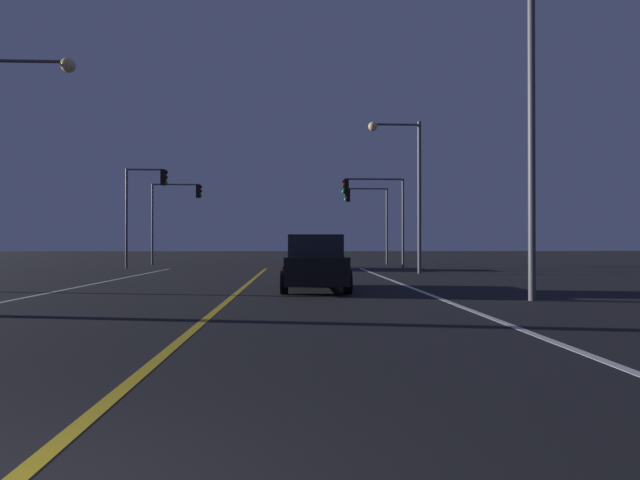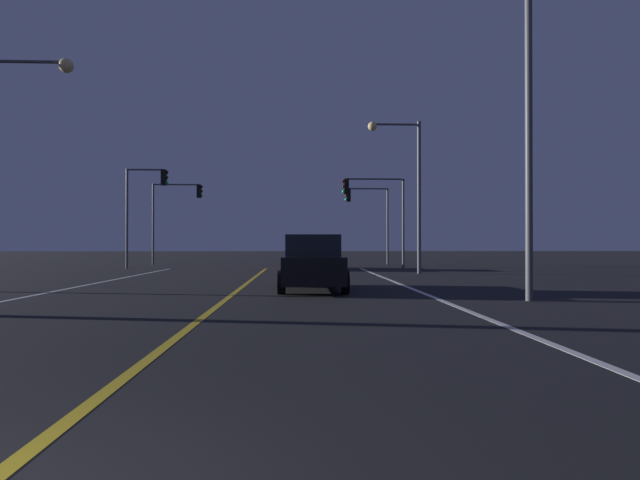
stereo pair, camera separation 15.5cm
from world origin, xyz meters
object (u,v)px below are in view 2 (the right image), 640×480
traffic_light_near_left (146,195)px  street_lamp_right_far (406,175)px  street_lamp_right_near (511,82)px  traffic_light_far_left (177,204)px  traffic_light_far_right (367,208)px  traffic_light_near_right (373,201)px  car_ahead_far (309,255)px  car_lead_same_lane (312,263)px  street_lamp_left_mid (6,138)px

traffic_light_near_left → street_lamp_right_far: (13.95, -5.90, 0.49)m
street_lamp_right_near → traffic_light_far_left: bearing=-59.9°
traffic_light_far_right → street_lamp_right_near: street_lamp_right_near is taller
traffic_light_near_right → street_lamp_right_far: 5.99m
traffic_light_near_left → traffic_light_far_left: bearing=84.5°
car_ahead_far → traffic_light_near_left: (-9.40, 1.22, 3.40)m
traffic_light_near_left → traffic_light_near_right: bearing=0.0°
traffic_light_far_left → street_lamp_right_far: 17.62m
car_lead_same_lane → street_lamp_left_mid: 9.93m
street_lamp_right_near → street_lamp_left_mid: street_lamp_right_near is taller
traffic_light_far_left → street_lamp_right_far: (13.42, -11.40, 0.60)m
traffic_light_near_right → street_lamp_right_near: (0.89, -17.93, 1.50)m
traffic_light_far_right → street_lamp_right_near: (0.56, -23.43, 1.53)m
traffic_light_far_right → street_lamp_left_mid: 24.34m
traffic_light_far_left → street_lamp_right_far: street_lamp_right_far is taller
traffic_light_near_right → traffic_light_far_left: 13.84m
car_ahead_far → street_lamp_left_mid: street_lamp_left_mid is taller
traffic_light_near_left → traffic_light_far_right: traffic_light_near_left is taller
car_ahead_far → traffic_light_far_right: (4.17, 6.72, 3.12)m
traffic_light_far_left → street_lamp_right_near: (13.59, -23.43, 1.36)m
traffic_light_far_right → car_ahead_far: bearing=58.2°
car_lead_same_lane → street_lamp_right_near: size_ratio=0.49×
car_lead_same_lane → traffic_light_near_left: 17.65m
car_lead_same_lane → street_lamp_right_far: (4.71, 8.74, 3.89)m
traffic_light_near_left → street_lamp_left_mid: bearing=-89.8°
car_lead_same_lane → traffic_light_near_right: bearing=-15.2°
traffic_light_far_left → street_lamp_left_mid: (-0.47, -20.24, 0.48)m
street_lamp_left_mid → traffic_light_far_left: bearing=88.7°
car_ahead_far → street_lamp_right_far: (4.56, -4.68, 3.89)m
car_lead_same_lane → traffic_light_near_right: 15.50m
car_lead_same_lane → traffic_light_far_left: traffic_light_far_left is taller
traffic_light_near_left → traffic_light_far_right: size_ratio=1.09×
car_lead_same_lane → street_lamp_left_mid: (-9.18, -0.10, 3.78)m
traffic_light_near_right → street_lamp_right_far: street_lamp_right_far is taller
traffic_light_far_right → traffic_light_far_left: size_ratio=0.96×
traffic_light_far_right → street_lamp_right_near: 23.49m
car_lead_same_lane → traffic_light_near_left: bearing=32.3°
car_lead_same_lane → car_ahead_far: 13.42m
street_lamp_right_far → street_lamp_left_mid: bearing=32.5°
traffic_light_far_right → street_lamp_right_far: 11.43m
traffic_light_far_right → street_lamp_right_far: size_ratio=0.73×
car_lead_same_lane → car_ahead_far: (0.16, 13.42, 0.00)m
traffic_light_far_right → street_lamp_right_far: street_lamp_right_far is taller
traffic_light_near_left → street_lamp_right_near: 22.86m
traffic_light_far_left → street_lamp_right_far: bearing=-40.3°
car_ahead_far → street_lamp_right_near: 17.98m
car_ahead_far → car_lead_same_lane: bearing=179.3°
traffic_light_near_left → street_lamp_right_near: size_ratio=0.66×
traffic_light_near_left → street_lamp_left_mid: size_ratio=0.82×
car_lead_same_lane → street_lamp_right_far: street_lamp_right_far is taller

